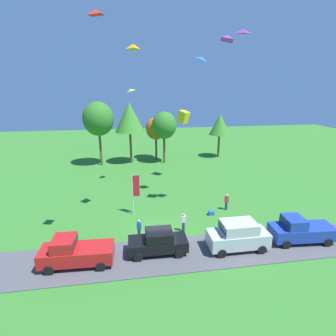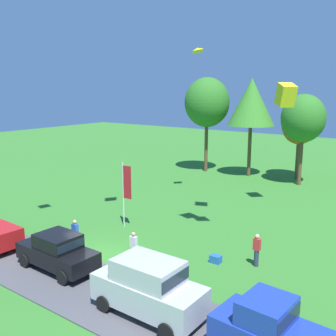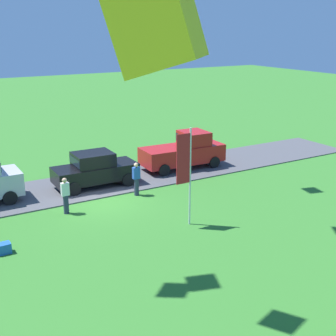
{
  "view_description": "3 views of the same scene",
  "coord_description": "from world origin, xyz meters",
  "px_view_note": "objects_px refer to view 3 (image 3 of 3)",
  "views": [
    {
      "loc": [
        -2.35,
        -19.22,
        12.08
      ],
      "look_at": [
        1.7,
        6.52,
        3.97
      ],
      "focal_mm": 28.0,
      "sensor_mm": 36.0,
      "label": 1
    },
    {
      "loc": [
        14.62,
        -13.67,
        8.89
      ],
      "look_at": [
        0.58,
        5.63,
        4.0
      ],
      "focal_mm": 42.0,
      "sensor_mm": 36.0,
      "label": 2
    },
    {
      "loc": [
        8.23,
        20.03,
        8.27
      ],
      "look_at": [
        -0.9,
        4.56,
        2.77
      ],
      "focal_mm": 50.0,
      "sensor_mm": 36.0,
      "label": 3
    }
  ],
  "objects_px": {
    "car_sedan_far_end": "(95,168)",
    "person_on_lawn": "(65,195)",
    "car_pickup_by_flagpole": "(185,150)",
    "person_watching_sky": "(136,179)",
    "cooler_box": "(3,248)",
    "flag_banner": "(186,165)",
    "kite_box_mid_center": "(154,17)"
  },
  "relations": [
    {
      "from": "car_pickup_by_flagpole",
      "to": "kite_box_mid_center",
      "type": "distance_m",
      "value": 21.3
    },
    {
      "from": "car_pickup_by_flagpole",
      "to": "cooler_box",
      "type": "distance_m",
      "value": 13.24
    },
    {
      "from": "car_pickup_by_flagpole",
      "to": "flag_banner",
      "type": "distance_m",
      "value": 8.58
    },
    {
      "from": "flag_banner",
      "to": "cooler_box",
      "type": "distance_m",
      "value": 7.84
    },
    {
      "from": "car_pickup_by_flagpole",
      "to": "flag_banner",
      "type": "bearing_deg",
      "value": 57.42
    },
    {
      "from": "flag_banner",
      "to": "person_watching_sky",
      "type": "bearing_deg",
      "value": -88.58
    },
    {
      "from": "person_watching_sky",
      "to": "person_on_lawn",
      "type": "distance_m",
      "value": 3.89
    },
    {
      "from": "car_pickup_by_flagpole",
      "to": "cooler_box",
      "type": "relative_size",
      "value": 9.07
    },
    {
      "from": "car_pickup_by_flagpole",
      "to": "cooler_box",
      "type": "bearing_deg",
      "value": 26.1
    },
    {
      "from": "car_pickup_by_flagpole",
      "to": "car_sedan_far_end",
      "type": "xyz_separation_m",
      "value": [
        5.97,
        0.47,
        -0.07
      ]
    },
    {
      "from": "car_sedan_far_end",
      "to": "person_on_lawn",
      "type": "relative_size",
      "value": 2.59
    },
    {
      "from": "person_on_lawn",
      "to": "car_pickup_by_flagpole",
      "type": "bearing_deg",
      "value": -159.18
    },
    {
      "from": "car_sedan_far_end",
      "to": "person_watching_sky",
      "type": "bearing_deg",
      "value": 120.41
    },
    {
      "from": "cooler_box",
      "to": "kite_box_mid_center",
      "type": "bearing_deg",
      "value": 93.43
    },
    {
      "from": "car_sedan_far_end",
      "to": "kite_box_mid_center",
      "type": "relative_size",
      "value": 2.99
    },
    {
      "from": "cooler_box",
      "to": "kite_box_mid_center",
      "type": "xyz_separation_m",
      "value": [
        -0.64,
        10.77,
        8.19
      ]
    },
    {
      "from": "car_pickup_by_flagpole",
      "to": "kite_box_mid_center",
      "type": "relative_size",
      "value": 3.42
    },
    {
      "from": "person_on_lawn",
      "to": "flag_banner",
      "type": "xyz_separation_m",
      "value": [
        -3.97,
        3.87,
        1.83
      ]
    },
    {
      "from": "car_pickup_by_flagpole",
      "to": "person_on_lawn",
      "type": "xyz_separation_m",
      "value": [
        8.51,
        3.24,
        -0.23
      ]
    },
    {
      "from": "cooler_box",
      "to": "flag_banner",
      "type": "bearing_deg",
      "value": 169.95
    },
    {
      "from": "cooler_box",
      "to": "kite_box_mid_center",
      "type": "height_order",
      "value": "kite_box_mid_center"
    },
    {
      "from": "car_pickup_by_flagpole",
      "to": "person_watching_sky",
      "type": "xyz_separation_m",
      "value": [
        4.65,
        2.73,
        -0.23
      ]
    },
    {
      "from": "car_sedan_far_end",
      "to": "flag_banner",
      "type": "bearing_deg",
      "value": 102.17
    },
    {
      "from": "car_sedan_far_end",
      "to": "person_on_lawn",
      "type": "height_order",
      "value": "car_sedan_far_end"
    },
    {
      "from": "car_sedan_far_end",
      "to": "flag_banner",
      "type": "height_order",
      "value": "flag_banner"
    },
    {
      "from": "person_watching_sky",
      "to": "flag_banner",
      "type": "xyz_separation_m",
      "value": [
        -0.11,
        4.38,
        1.83
      ]
    },
    {
      "from": "car_sedan_far_end",
      "to": "kite_box_mid_center",
      "type": "bearing_deg",
      "value": 71.97
    },
    {
      "from": "person_on_lawn",
      "to": "flag_banner",
      "type": "height_order",
      "value": "flag_banner"
    },
    {
      "from": "flag_banner",
      "to": "kite_box_mid_center",
      "type": "xyz_separation_m",
      "value": [
        6.67,
        9.47,
        5.69
      ]
    },
    {
      "from": "flag_banner",
      "to": "car_sedan_far_end",
      "type": "bearing_deg",
      "value": -77.83
    },
    {
      "from": "car_sedan_far_end",
      "to": "kite_box_mid_center",
      "type": "height_order",
      "value": "kite_box_mid_center"
    },
    {
      "from": "kite_box_mid_center",
      "to": "flag_banner",
      "type": "bearing_deg",
      "value": -125.17
    }
  ]
}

